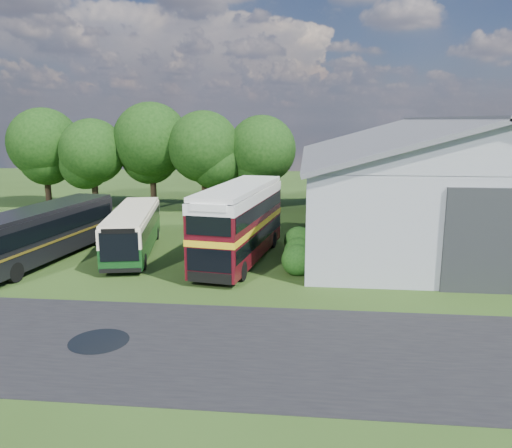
# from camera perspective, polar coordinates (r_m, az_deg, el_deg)

# --- Properties ---
(ground) EXTENTS (120.00, 120.00, 0.00)m
(ground) POSITION_cam_1_polar(r_m,az_deg,el_deg) (21.84, -10.70, -9.92)
(ground) COLOR #223711
(ground) RESTS_ON ground
(asphalt_road) EXTENTS (60.00, 8.00, 0.02)m
(asphalt_road) POSITION_cam_1_polar(r_m,az_deg,el_deg) (18.51, -4.21, -13.87)
(asphalt_road) COLOR black
(asphalt_road) RESTS_ON ground
(puddle) EXTENTS (2.20, 2.20, 0.01)m
(puddle) POSITION_cam_1_polar(r_m,az_deg,el_deg) (19.74, -17.51, -12.70)
(puddle) COLOR black
(puddle) RESTS_ON ground
(storage_shed) EXTENTS (18.80, 24.80, 8.15)m
(storage_shed) POSITION_cam_1_polar(r_m,az_deg,el_deg) (36.72, 20.08, 5.10)
(storage_shed) COLOR gray
(storage_shed) RESTS_ON ground
(tree_left_a) EXTENTS (6.46, 6.46, 9.12)m
(tree_left_a) POSITION_cam_1_polar(r_m,az_deg,el_deg) (50.09, -23.05, 8.45)
(tree_left_a) COLOR black
(tree_left_a) RESTS_ON ground
(tree_left_b) EXTENTS (5.78, 5.78, 8.16)m
(tree_left_b) POSITION_cam_1_polar(r_m,az_deg,el_deg) (47.01, -18.18, 7.88)
(tree_left_b) COLOR black
(tree_left_b) RESTS_ON ground
(tree_mid) EXTENTS (6.80, 6.80, 9.60)m
(tree_mid) POSITION_cam_1_polar(r_m,az_deg,el_deg) (46.41, -11.87, 9.32)
(tree_mid) COLOR black
(tree_mid) RESTS_ON ground
(tree_right_a) EXTENTS (6.26, 6.26, 8.83)m
(tree_right_a) POSITION_cam_1_polar(r_m,az_deg,el_deg) (44.20, -5.98, 8.75)
(tree_right_a) COLOR black
(tree_right_a) RESTS_ON ground
(tree_right_b) EXTENTS (5.98, 5.98, 8.45)m
(tree_right_b) POSITION_cam_1_polar(r_m,az_deg,el_deg) (44.26, 0.66, 8.49)
(tree_right_b) COLOR black
(tree_right_b) RESTS_ON ground
(shrub_front) EXTENTS (1.70, 1.70, 1.70)m
(shrub_front) POSITION_cam_1_polar(r_m,az_deg,el_deg) (26.64, 4.73, -5.72)
(shrub_front) COLOR #194714
(shrub_front) RESTS_ON ground
(shrub_mid) EXTENTS (1.60, 1.60, 1.60)m
(shrub_mid) POSITION_cam_1_polar(r_m,az_deg,el_deg) (28.56, 4.82, -4.51)
(shrub_mid) COLOR #194714
(shrub_mid) RESTS_ON ground
(shrub_back) EXTENTS (1.80, 1.80, 1.80)m
(shrub_back) POSITION_cam_1_polar(r_m,az_deg,el_deg) (30.48, 4.90, -3.46)
(shrub_back) COLOR #194714
(shrub_back) RESTS_ON ground
(bus_green_single) EXTENTS (4.16, 10.12, 2.72)m
(bus_green_single) POSITION_cam_1_polar(r_m,az_deg,el_deg) (31.16, -13.85, -0.68)
(bus_green_single) COLOR black
(bus_green_single) RESTS_ON ground
(bus_maroon_double) EXTENTS (4.20, 10.54, 4.41)m
(bus_maroon_double) POSITION_cam_1_polar(r_m,az_deg,el_deg) (28.48, -1.87, 0.04)
(bus_maroon_double) COLOR black
(bus_maroon_double) RESTS_ON ground
(bus_dark_single) EXTENTS (4.10, 11.49, 3.10)m
(bus_dark_single) POSITION_cam_1_polar(r_m,az_deg,el_deg) (31.32, -23.09, -0.86)
(bus_dark_single) COLOR black
(bus_dark_single) RESTS_ON ground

